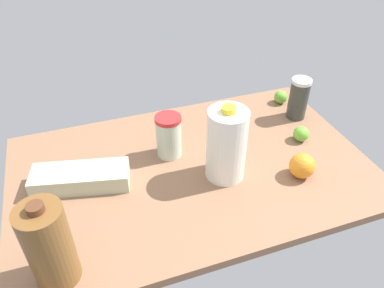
% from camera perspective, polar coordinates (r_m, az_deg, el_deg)
% --- Properties ---
extents(countertop, '(1.20, 0.76, 0.03)m').
position_cam_1_polar(countertop, '(1.28, 0.00, -4.06)').
color(countertop, '#8A6146').
rests_on(countertop, ground).
extents(milk_jug, '(0.13, 0.13, 0.26)m').
position_cam_1_polar(milk_jug, '(1.17, 5.27, -0.09)').
color(milk_jug, white).
rests_on(milk_jug, countertop).
extents(tumbler_cup, '(0.09, 0.09, 0.16)m').
position_cam_1_polar(tumbler_cup, '(1.28, -3.57, 1.24)').
color(tumbler_cup, beige).
rests_on(tumbler_cup, countertop).
extents(egg_carton, '(0.32, 0.17, 0.06)m').
position_cam_1_polar(egg_carton, '(1.24, -16.60, -4.96)').
color(egg_carton, beige).
rests_on(egg_carton, countertop).
extents(chocolate_milk_jug, '(0.11, 0.11, 0.26)m').
position_cam_1_polar(chocolate_milk_jug, '(0.96, -20.94, -14.26)').
color(chocolate_milk_jug, brown).
rests_on(chocolate_milk_jug, countertop).
extents(shaker_bottle, '(0.08, 0.08, 0.17)m').
position_cam_1_polar(shaker_bottle, '(1.54, 15.92, 6.68)').
color(shaker_bottle, '#363935').
rests_on(shaker_bottle, countertop).
extents(orange_near_front, '(0.08, 0.08, 0.08)m').
position_cam_1_polar(orange_near_front, '(1.27, 16.43, -3.20)').
color(orange_near_front, orange).
rests_on(orange_near_front, countertop).
extents(lime_loose, '(0.06, 0.06, 0.06)m').
position_cam_1_polar(lime_loose, '(1.64, 13.36, 6.97)').
color(lime_loose, '#6AB133').
rests_on(lime_loose, countertop).
extents(lime_by_jug, '(0.06, 0.06, 0.06)m').
position_cam_1_polar(lime_by_jug, '(1.43, 16.28, 1.50)').
color(lime_by_jug, '#67B534').
rests_on(lime_by_jug, countertop).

